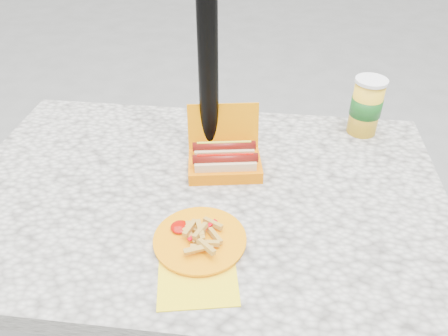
# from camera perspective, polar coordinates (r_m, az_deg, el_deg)

# --- Properties ---
(picnic_table) EXTENTS (1.20, 0.80, 0.75)m
(picnic_table) POSITION_cam_1_polar(r_m,az_deg,el_deg) (1.16, -2.86, -6.86)
(picnic_table) COLOR beige
(picnic_table) RESTS_ON ground
(umbrella_pole) EXTENTS (0.05, 0.05, 2.20)m
(umbrella_pole) POSITION_cam_1_polar(r_m,az_deg,el_deg) (1.05, -2.20, 17.94)
(umbrella_pole) COLOR black
(umbrella_pole) RESTS_ON ground
(hotdog_box) EXTENTS (0.21, 0.18, 0.15)m
(hotdog_box) POSITION_cam_1_polar(r_m,az_deg,el_deg) (1.13, 0.08, 1.22)
(hotdog_box) COLOR orange
(hotdog_box) RESTS_ON picnic_table
(fries_plate) EXTENTS (0.20, 0.28, 0.04)m
(fries_plate) POSITION_cam_1_polar(r_m,az_deg,el_deg) (0.94, -3.26, -9.58)
(fries_plate) COLOR yellow
(fries_plate) RESTS_ON picnic_table
(soda_cup) EXTENTS (0.09, 0.09, 0.17)m
(soda_cup) POSITION_cam_1_polar(r_m,az_deg,el_deg) (1.32, 18.07, 7.68)
(soda_cup) COLOR yellow
(soda_cup) RESTS_ON picnic_table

